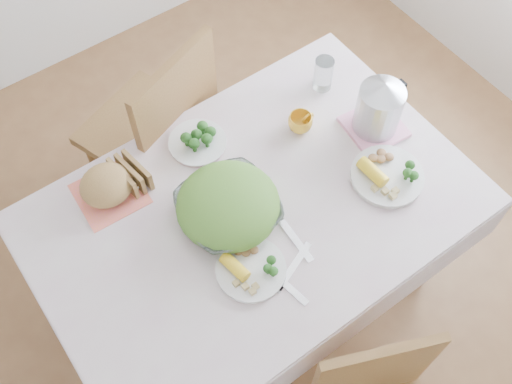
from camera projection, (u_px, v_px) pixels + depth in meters
floor at (255, 291)px, 2.71m from camera, size 3.60×3.60×0.00m
dining_table at (255, 256)px, 2.39m from camera, size 1.40×0.90×0.75m
tablecloth at (255, 209)px, 2.07m from camera, size 1.50×1.00×0.01m
chair_far at (148, 134)px, 2.59m from camera, size 0.59×0.59×1.03m
salad_bowl at (228, 209)px, 2.01m from camera, size 0.35×0.35×0.08m
dinner_plate_left at (251, 269)px, 1.93m from camera, size 0.27×0.27×0.02m
dinner_plate_right at (387, 176)px, 2.11m from camera, size 0.33×0.33×0.02m
broccoli_plate at (198, 143)px, 2.19m from camera, size 0.28×0.28×0.02m
napkin at (110, 194)px, 2.09m from camera, size 0.23×0.23×0.00m
bread_loaf at (106, 185)px, 2.04m from camera, size 0.23×0.22×0.11m
fruit_bowl at (129, 180)px, 2.10m from camera, size 0.12×0.12×0.03m
yellow_mug at (300, 123)px, 2.21m from camera, size 0.09×0.09×0.07m
glass_tumbler at (323, 75)px, 2.29m from camera, size 0.10×0.10×0.14m
pink_tray at (374, 127)px, 2.23m from camera, size 0.22×0.22×0.02m
electric_kettle at (379, 107)px, 2.14m from camera, size 0.18×0.18×0.23m
fork_left at (284, 283)px, 1.91m from camera, size 0.06×0.20×0.00m
fork_right at (293, 237)px, 2.00m from camera, size 0.04×0.21×0.00m
knife at (294, 266)px, 1.94m from camera, size 0.19×0.09×0.00m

